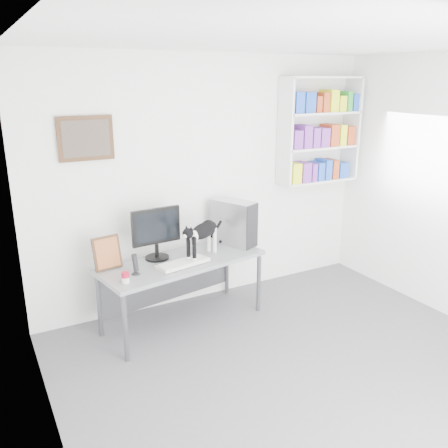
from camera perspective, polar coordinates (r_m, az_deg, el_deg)
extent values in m
cube|color=#59595E|center=(4.23, 11.32, -18.37)|extent=(4.00, 4.00, 0.01)
cube|color=white|center=(3.47, 14.07, 20.89)|extent=(4.00, 4.00, 0.01)
cube|color=white|center=(5.24, -1.87, 5.13)|extent=(4.00, 0.01, 2.70)
cube|color=white|center=(2.82, -20.23, -6.74)|extent=(0.01, 4.00, 2.70)
cube|color=silver|center=(5.81, 11.44, 10.98)|extent=(1.03, 0.28, 1.24)
cube|color=#4A2E18|center=(4.69, -16.30, 9.86)|extent=(0.52, 0.04, 0.42)
cube|color=slate|center=(4.92, -4.95, -8.10)|extent=(1.75, 0.91, 0.70)
cube|color=black|center=(4.75, -8.17, -1.12)|extent=(0.52, 0.27, 0.54)
cube|color=silver|center=(4.64, -4.98, -4.71)|extent=(0.55, 0.30, 0.04)
cube|color=#AAAAAE|center=(5.13, 1.13, 0.18)|extent=(0.40, 0.54, 0.49)
cylinder|color=black|center=(4.46, -10.63, -4.74)|extent=(0.12, 0.12, 0.20)
cube|color=#4A2E18|center=(4.63, -13.91, -3.31)|extent=(0.28, 0.15, 0.33)
cylinder|color=#A60E27|center=(4.32, -11.78, -6.32)|extent=(0.07, 0.07, 0.10)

